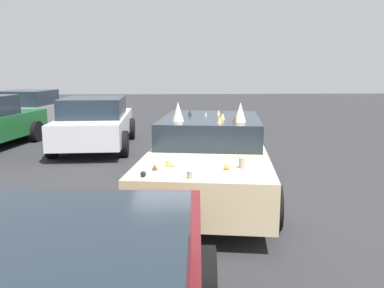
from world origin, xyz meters
name	(u,v)px	position (x,y,z in m)	size (l,w,h in m)	color
ground_plane	(209,194)	(0.00, 0.00, 0.00)	(60.00, 60.00, 0.00)	#2D2D30
art_car_decorated	(210,155)	(0.09, -0.01, 0.69)	(4.88, 2.61, 1.63)	beige
parked_sedan_far_right	(26,110)	(7.85, 5.93, 0.72)	(4.31, 2.49, 1.44)	gray
parked_sedan_near_right	(95,122)	(4.38, 2.78, 0.72)	(4.28, 2.09, 1.42)	silver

